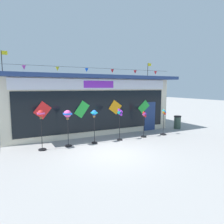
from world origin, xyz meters
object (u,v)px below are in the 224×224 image
object	(u,v)px
wind_spinner_center_right	(120,117)
trash_bin	(177,122)
wind_spinner_center_left	(94,119)
wind_spinner_far_left	(41,120)
wind_spinner_right	(144,121)
wind_spinner_far_right	(164,121)
kite_shop_building	(88,103)
wind_spinner_left	(68,118)

from	to	relation	value
wind_spinner_center_right	trash_bin	xyz separation A→B (m)	(5.38, 0.97, -0.85)
wind_spinner_center_left	trash_bin	distance (m)	7.03
wind_spinner_far_left	wind_spinner_right	distance (m)	5.94
trash_bin	wind_spinner_center_left	bearing A→B (deg)	-172.64
wind_spinner_center_right	wind_spinner_far_right	xyz separation A→B (m)	(3.14, -0.09, -0.40)
wind_spinner_far_left	wind_spinner_far_right	xyz separation A→B (m)	(7.39, -0.19, -0.54)
wind_spinner_right	wind_spinner_far_right	world-z (taller)	wind_spinner_far_right
wind_spinner_center_right	wind_spinner_far_right	world-z (taller)	wind_spinner_center_right
kite_shop_building	wind_spinner_far_left	distance (m)	4.98
wind_spinner_far_left	wind_spinner_center_right	size ratio (longest dim) A/B	1.06
wind_spinner_far_left	trash_bin	world-z (taller)	wind_spinner_far_left
wind_spinner_far_right	trash_bin	xyz separation A→B (m)	(2.24, 1.07, -0.45)
wind_spinner_left	trash_bin	xyz separation A→B (m)	(8.34, 0.83, -1.02)
wind_spinner_center_left	wind_spinner_center_right	distance (m)	1.54
wind_spinner_center_right	wind_spinner_right	bearing A→B (deg)	-0.70
wind_spinner_center_left	trash_bin	xyz separation A→B (m)	(6.92, 0.89, -0.88)
kite_shop_building	wind_spinner_far_right	size ratio (longest dim) A/B	6.79
wind_spinner_center_right	wind_spinner_far_left	bearing A→B (deg)	178.71
kite_shop_building	wind_spinner_left	world-z (taller)	kite_shop_building
wind_spinner_far_left	trash_bin	xyz separation A→B (m)	(9.63, 0.88, -0.99)
wind_spinner_center_left	kite_shop_building	bearing A→B (deg)	75.37
kite_shop_building	wind_spinner_center_left	bearing A→B (deg)	-104.63
kite_shop_building	wind_spinner_far_left	size ratio (longest dim) A/B	5.73
wind_spinner_far_left	wind_spinner_far_right	bearing A→B (deg)	-1.47
trash_bin	kite_shop_building	bearing A→B (deg)	157.20
trash_bin	wind_spinner_far_left	bearing A→B (deg)	-174.79
kite_shop_building	trash_bin	size ratio (longest dim) A/B	11.80
wind_spinner_left	wind_spinner_center_left	xyz separation A→B (m)	(1.42, -0.07, -0.14)
wind_spinner_far_left	wind_spinner_right	size ratio (longest dim) A/B	1.23
wind_spinner_center_right	trash_bin	world-z (taller)	wind_spinner_center_right
wind_spinner_left	wind_spinner_center_right	world-z (taller)	wind_spinner_left
wind_spinner_left	wind_spinner_center_left	world-z (taller)	wind_spinner_left
kite_shop_building	wind_spinner_center_right	bearing A→B (deg)	-79.58
wind_spinner_left	wind_spinner_far_right	size ratio (longest dim) A/B	1.14
wind_spinner_left	wind_spinner_far_right	xyz separation A→B (m)	(6.10, -0.24, -0.58)
wind_spinner_center_left	trash_bin	bearing A→B (deg)	7.36
wind_spinner_far_left	wind_spinner_right	xyz separation A→B (m)	(5.92, -0.12, -0.49)
wind_spinner_far_left	wind_spinner_center_left	distance (m)	2.71
wind_spinner_center_right	kite_shop_building	bearing A→B (deg)	100.42
wind_spinner_far_left	wind_spinner_left	world-z (taller)	wind_spinner_far_left
wind_spinner_far_left	wind_spinner_center_left	size ratio (longest dim) A/B	1.08
wind_spinner_right	trash_bin	world-z (taller)	wind_spinner_right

